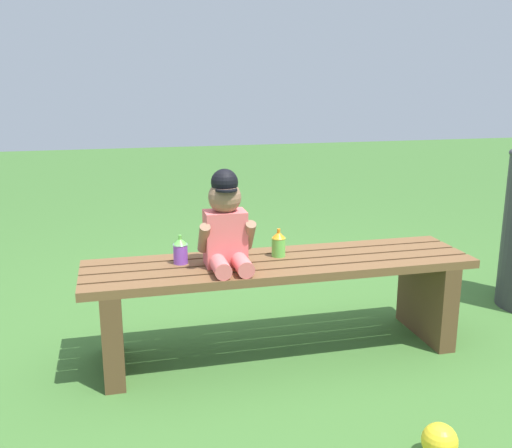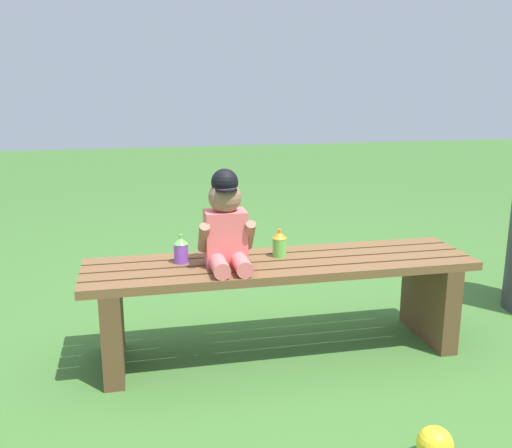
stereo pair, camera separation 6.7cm
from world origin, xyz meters
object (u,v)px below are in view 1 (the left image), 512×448
Objects in this scene: child_figure at (226,225)px; sippy_cup_right at (279,243)px; park_bench at (280,289)px; sippy_cup_left at (180,250)px; toy_ball at (440,441)px.

child_figure is 0.29m from sippy_cup_right.
park_bench is 0.46m from sippy_cup_left.
park_bench is 13.46× the size of sippy_cup_left.
sippy_cup_left is 0.43m from sippy_cup_right.
sippy_cup_left is at bearing 156.73° from child_figure.
toy_ball is (0.71, -0.90, -0.42)m from sippy_cup_left.
sippy_cup_right is 1.07× the size of toy_ball.
park_bench is at bearing 108.93° from toy_ball.
sippy_cup_left is (-0.18, 0.08, -0.12)m from child_figure.
sippy_cup_left is at bearing 128.13° from toy_ball.
toy_ball is at bearing -57.39° from child_figure.
child_figure reaches higher than sippy_cup_left.
sippy_cup_right is (0.43, 0.00, 0.00)m from sippy_cup_left.
park_bench is at bearing -7.95° from sippy_cup_left.
sippy_cup_right is at bearing 107.27° from toy_ball.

